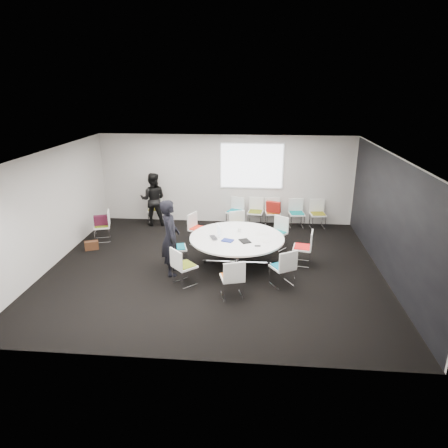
# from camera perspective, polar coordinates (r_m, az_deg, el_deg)

# --- Properties ---
(room_shell) EXTENTS (8.08, 7.08, 2.88)m
(room_shell) POSITION_cam_1_polar(r_m,az_deg,el_deg) (9.34, -0.85, 1.52)
(room_shell) COLOR black
(room_shell) RESTS_ON ground
(conference_table) EXTENTS (2.31, 2.31, 0.73)m
(conference_table) POSITION_cam_1_polar(r_m,az_deg,el_deg) (9.83, 1.84, -2.83)
(conference_table) COLOR silver
(conference_table) RESTS_ON ground
(projection_screen) EXTENTS (1.90, 0.03, 1.35)m
(projection_screen) POSITION_cam_1_polar(r_m,az_deg,el_deg) (12.54, 3.97, 8.25)
(projection_screen) COLOR white
(projection_screen) RESTS_ON room_shell
(chair_ring_a) EXTENTS (0.52, 0.53, 0.88)m
(chair_ring_a) POSITION_cam_1_polar(r_m,az_deg,el_deg) (10.12, 11.14, -4.22)
(chair_ring_a) COLOR silver
(chair_ring_a) RESTS_ON ground
(chair_ring_b) EXTENTS (0.64, 0.63, 0.88)m
(chair_ring_b) POSITION_cam_1_polar(r_m,az_deg,el_deg) (10.96, 7.54, -2.13)
(chair_ring_b) COLOR silver
(chair_ring_b) RESTS_ON ground
(chair_ring_c) EXTENTS (0.60, 0.59, 0.88)m
(chair_ring_c) POSITION_cam_1_polar(r_m,az_deg,el_deg) (11.27, 2.18, -1.35)
(chair_ring_c) COLOR silver
(chair_ring_c) RESTS_ON ground
(chair_ring_d) EXTENTS (0.60, 0.60, 0.88)m
(chair_ring_d) POSITION_cam_1_polar(r_m,az_deg,el_deg) (11.18, -3.67, -1.55)
(chair_ring_d) COLOR silver
(chair_ring_d) RESTS_ON ground
(chair_ring_e) EXTENTS (0.56, 0.57, 0.88)m
(chair_ring_e) POSITION_cam_1_polar(r_m,az_deg,el_deg) (9.98, -6.76, -4.32)
(chair_ring_e) COLOR silver
(chair_ring_e) RESTS_ON ground
(chair_ring_f) EXTENTS (0.64, 0.64, 0.88)m
(chair_ring_f) POSITION_cam_1_polar(r_m,az_deg,el_deg) (9.02, -5.71, -6.97)
(chair_ring_f) COLOR silver
(chair_ring_f) RESTS_ON ground
(chair_ring_g) EXTENTS (0.57, 0.56, 0.88)m
(chair_ring_g) POSITION_cam_1_polar(r_m,az_deg,el_deg) (8.47, 1.18, -8.72)
(chair_ring_g) COLOR silver
(chair_ring_g) RESTS_ON ground
(chair_ring_h) EXTENTS (0.62, 0.62, 0.88)m
(chair_ring_h) POSITION_cam_1_polar(r_m,az_deg,el_deg) (9.02, 8.34, -7.09)
(chair_ring_h) COLOR silver
(chair_ring_h) RESTS_ON ground
(chair_back_a) EXTENTS (0.60, 0.59, 0.88)m
(chair_back_a) POSITION_cam_1_polar(r_m,az_deg,el_deg) (12.67, 1.58, 1.04)
(chair_back_a) COLOR silver
(chair_back_a) RESTS_ON ground
(chair_back_b) EXTENTS (0.51, 0.50, 0.88)m
(chair_back_b) POSITION_cam_1_polar(r_m,az_deg,el_deg) (12.66, 4.49, 0.96)
(chair_back_b) COLOR silver
(chair_back_b) RESTS_ON ground
(chair_back_c) EXTENTS (0.51, 0.49, 0.88)m
(chair_back_c) POSITION_cam_1_polar(r_m,az_deg,el_deg) (12.67, 6.95, 0.89)
(chair_back_c) COLOR silver
(chair_back_c) RESTS_ON ground
(chair_back_d) EXTENTS (0.51, 0.50, 0.88)m
(chair_back_d) POSITION_cam_1_polar(r_m,az_deg,el_deg) (12.68, 10.29, 0.75)
(chair_back_d) COLOR silver
(chair_back_d) RESTS_ON ground
(chair_back_e) EXTENTS (0.50, 0.49, 0.88)m
(chair_back_e) POSITION_cam_1_polar(r_m,az_deg,el_deg) (12.76, 13.20, 0.64)
(chair_back_e) COLOR silver
(chair_back_e) RESTS_ON ground
(chair_spare_left) EXTENTS (0.57, 0.58, 0.88)m
(chair_spare_left) POSITION_cam_1_polar(r_m,az_deg,el_deg) (11.91, -16.89, -1.05)
(chair_spare_left) COLOR silver
(chair_spare_left) RESTS_ON ground
(chair_person_back) EXTENTS (0.52, 0.51, 0.88)m
(chair_person_back) POSITION_cam_1_polar(r_m,az_deg,el_deg) (13.07, -9.78, 1.33)
(chair_person_back) COLOR silver
(chair_person_back) RESTS_ON ground
(person_main) EXTENTS (0.59, 0.75, 1.81)m
(person_main) POSITION_cam_1_polar(r_m,az_deg,el_deg) (9.32, -7.68, -1.94)
(person_main) COLOR black
(person_main) RESTS_ON ground
(person_back) EXTENTS (0.86, 0.70, 1.68)m
(person_back) POSITION_cam_1_polar(r_m,az_deg,el_deg) (12.75, -10.09, 3.51)
(person_back) COLOR black
(person_back) RESTS_ON ground
(laptop) EXTENTS (0.32, 0.38, 0.03)m
(laptop) POSITION_cam_1_polar(r_m,az_deg,el_deg) (9.69, -1.23, -1.94)
(laptop) COLOR #333338
(laptop) RESTS_ON conference_table
(laptop_lid) EXTENTS (0.11, 0.29, 0.22)m
(laptop_lid) POSITION_cam_1_polar(r_m,az_deg,el_deg) (9.86, -0.78, -0.81)
(laptop_lid) COLOR silver
(laptop_lid) RESTS_ON conference_table
(notebook_black) EXTENTS (0.33, 0.37, 0.02)m
(notebook_black) POSITION_cam_1_polar(r_m,az_deg,el_deg) (9.49, 3.01, -2.44)
(notebook_black) COLOR black
(notebook_black) RESTS_ON conference_table
(tablet_folio) EXTENTS (0.31, 0.28, 0.03)m
(tablet_folio) POSITION_cam_1_polar(r_m,az_deg,el_deg) (9.51, 0.51, -2.36)
(tablet_folio) COLOR navy
(tablet_folio) RESTS_ON conference_table
(papers_right) EXTENTS (0.33, 0.26, 0.00)m
(papers_right) POSITION_cam_1_polar(r_m,az_deg,el_deg) (10.00, 5.34, -1.38)
(papers_right) COLOR white
(papers_right) RESTS_ON conference_table
(papers_front) EXTENTS (0.36, 0.32, 0.00)m
(papers_front) POSITION_cam_1_polar(r_m,az_deg,el_deg) (9.58, 5.72, -2.36)
(papers_front) COLOR silver
(papers_front) RESTS_ON conference_table
(cup) EXTENTS (0.08, 0.08, 0.09)m
(cup) POSITION_cam_1_polar(r_m,az_deg,el_deg) (10.10, 2.19, -0.84)
(cup) COLOR white
(cup) RESTS_ON conference_table
(phone) EXTENTS (0.14, 0.08, 0.01)m
(phone) POSITION_cam_1_polar(r_m,az_deg,el_deg) (9.25, 4.83, -3.14)
(phone) COLOR black
(phone) RESTS_ON conference_table
(maroon_bag) EXTENTS (0.42, 0.27, 0.28)m
(maroon_bag) POSITION_cam_1_polar(r_m,az_deg,el_deg) (11.80, -17.13, 0.52)
(maroon_bag) COLOR #451225
(maroon_bag) RESTS_ON chair_spare_left
(brown_bag) EXTENTS (0.39, 0.29, 0.24)m
(brown_bag) POSITION_cam_1_polar(r_m,az_deg,el_deg) (11.43, -18.38, -2.92)
(brown_bag) COLOR #492817
(brown_bag) RESTS_ON ground
(red_jacket) EXTENTS (0.47, 0.30, 0.36)m
(red_jacket) POSITION_cam_1_polar(r_m,az_deg,el_deg) (12.32, 7.06, 2.43)
(red_jacket) COLOR maroon
(red_jacket) RESTS_ON chair_back_c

